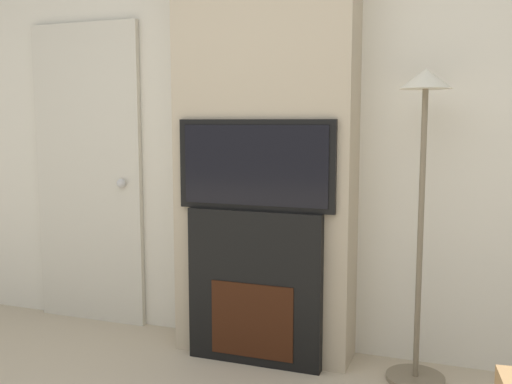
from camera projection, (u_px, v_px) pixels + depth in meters
The scene contains 6 objects.
wall_back at pixel (275, 125), 3.44m from camera, with size 6.00×0.06×2.70m.
chimney_breast at pixel (265, 126), 3.27m from camera, with size 1.04×0.31×2.70m.
fireplace at pixel (256, 287), 3.23m from camera, with size 0.78×0.15×0.88m.
television at pixel (256, 165), 3.15m from camera, with size 0.91×0.07×0.50m.
floor_lamp at pixel (423, 170), 2.90m from camera, with size 0.31×0.31×1.64m.
entry_door at pixel (88, 175), 3.87m from camera, with size 0.82×0.09×2.02m.
Camera 1 is at (1.06, -1.27, 1.37)m, focal length 40.00 mm.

